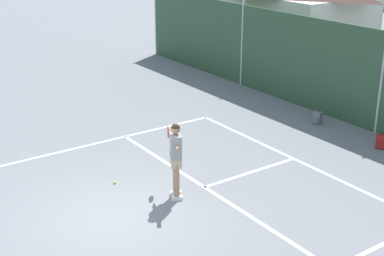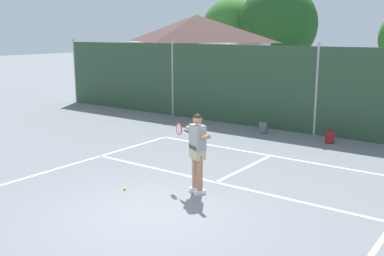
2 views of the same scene
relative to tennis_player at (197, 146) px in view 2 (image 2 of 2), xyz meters
name	(u,v)px [view 2 (image 2 of 2)]	position (x,y,z in m)	size (l,w,h in m)	color
ground_plane	(149,215)	(-0.04, -1.62, -1.11)	(120.00, 120.00, 0.00)	slate
court_markings	(169,205)	(-0.04, -0.98, -1.11)	(8.30, 11.10, 0.01)	white
chainlink_fence	(316,91)	(-0.04, 7.38, 0.46)	(26.09, 0.09, 3.29)	#2D4C33
clubhouse_building	(196,56)	(-8.46, 11.87, 1.23)	(7.07, 4.88, 4.53)	silver
tennis_player	(197,146)	(0.00, 0.00, 0.00)	(1.35, 0.61, 1.85)	silver
tennis_ball	(125,189)	(-1.47, -0.86, -1.08)	(0.07, 0.07, 0.07)	#CCE033
backpack_grey	(263,128)	(-1.63, 6.50, -0.92)	(0.31, 0.28, 0.46)	slate
backpack_red	(330,137)	(0.85, 6.47, -0.92)	(0.33, 0.32, 0.46)	maroon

